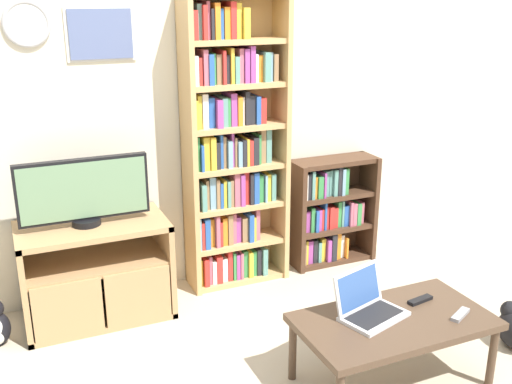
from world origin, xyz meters
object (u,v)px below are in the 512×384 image
object	(u,v)px
bookshelf_short	(328,212)
coffee_table	(394,325)
television	(84,192)
laptop	(367,305)
bookshelf_tall	(231,150)
remote_far_from_laptop	(420,300)
tv_stand	(96,271)
remote_near_laptop	(460,315)

from	to	relation	value
bookshelf_short	coffee_table	size ratio (longest dim) A/B	0.81
television	laptop	distance (m)	1.85
bookshelf_tall	coffee_table	world-z (taller)	bookshelf_tall
bookshelf_tall	coffee_table	xyz separation A→B (m)	(0.33, -1.52, -0.65)
laptop	coffee_table	bearing A→B (deg)	-56.01
bookshelf_tall	remote_far_from_laptop	size ratio (longest dim) A/B	12.41
tv_stand	remote_far_from_laptop	size ratio (longest dim) A/B	5.67
tv_stand	laptop	size ratio (longest dim) A/B	2.27
television	coffee_table	size ratio (longest dim) A/B	0.77
laptop	remote_far_from_laptop	xyz separation A→B (m)	(0.36, 0.00, -0.05)
bookshelf_short	remote_near_laptop	xyz separation A→B (m)	(-0.15, -1.66, -0.01)
tv_stand	bookshelf_tall	xyz separation A→B (m)	(1.01, 0.16, 0.67)
television	remote_near_laptop	world-z (taller)	television
tv_stand	coffee_table	distance (m)	1.91
bookshelf_short	laptop	size ratio (longest dim) A/B	2.05
bookshelf_tall	remote_near_laptop	world-z (taller)	bookshelf_tall
remote_far_from_laptop	coffee_table	bearing A→B (deg)	101.64
bookshelf_short	coffee_table	xyz separation A→B (m)	(-0.48, -1.53, -0.06)
remote_near_laptop	remote_far_from_laptop	xyz separation A→B (m)	(-0.09, 0.22, 0.00)
coffee_table	bookshelf_tall	bearing A→B (deg)	102.16
tv_stand	laptop	distance (m)	1.77
tv_stand	television	distance (m)	0.55
bookshelf_tall	coffee_table	bearing A→B (deg)	-77.84
tv_stand	remote_near_laptop	bearing A→B (deg)	-41.58
coffee_table	laptop	world-z (taller)	laptop
television	remote_near_laptop	bearing A→B (deg)	-41.35
bookshelf_tall	remote_near_laptop	bearing A→B (deg)	-68.07
bookshelf_tall	bookshelf_short	bearing A→B (deg)	0.46
television	bookshelf_tall	xyz separation A→B (m)	(1.04, 0.15, 0.13)
television	remote_far_from_laptop	distance (m)	2.11
coffee_table	remote_far_from_laptop	xyz separation A→B (m)	(0.24, 0.09, 0.05)
television	bookshelf_short	distance (m)	1.92
television	laptop	xyz separation A→B (m)	(1.26, -1.29, -0.42)
television	remote_far_from_laptop	size ratio (longest dim) A/B	4.88
tv_stand	remote_far_from_laptop	xyz separation A→B (m)	(1.58, -1.27, 0.08)
remote_near_laptop	bookshelf_short	bearing A→B (deg)	-31.93
tv_stand	bookshelf_short	xyz separation A→B (m)	(1.82, 0.17, 0.08)
remote_far_from_laptop	remote_near_laptop	bearing A→B (deg)	-165.99
tv_stand	television	world-z (taller)	television
coffee_table	remote_near_laptop	size ratio (longest dim) A/B	6.41
bookshelf_tall	remote_near_laptop	size ratio (longest dim) A/B	12.60
bookshelf_short	laptop	xyz separation A→B (m)	(-0.60, -1.44, 0.04)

